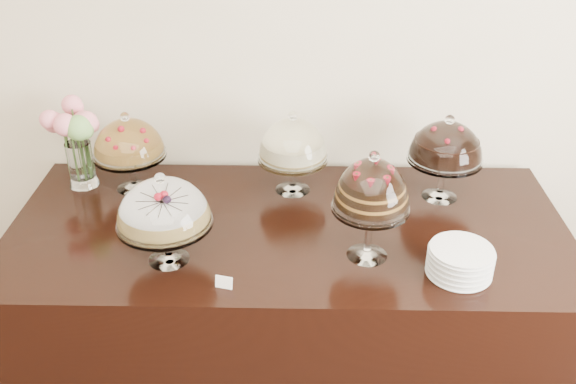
{
  "coord_description": "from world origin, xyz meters",
  "views": [
    {
      "loc": [
        0.08,
        0.33,
        2.29
      ],
      "look_at": [
        0.04,
        2.4,
        1.08
      ],
      "focal_mm": 40.0,
      "sensor_mm": 36.0,
      "label": 1
    }
  ],
  "objects_px": {
    "cake_stand_fruit_tart": "(128,142)",
    "flower_vase": "(75,134)",
    "display_counter": "(288,312)",
    "cake_stand_dark_choco": "(446,145)",
    "cake_stand_sugar_sponge": "(163,207)",
    "cake_stand_cheesecake": "(293,143)",
    "plate_stack": "(460,261)",
    "cake_stand_choco_layer": "(372,189)"
  },
  "relations": [
    {
      "from": "display_counter",
      "to": "cake_stand_cheesecake",
      "type": "distance_m",
      "value": 0.73
    },
    {
      "from": "cake_stand_choco_layer",
      "to": "flower_vase",
      "type": "xyz_separation_m",
      "value": [
        -1.2,
        0.5,
        -0.04
      ]
    },
    {
      "from": "display_counter",
      "to": "cake_stand_fruit_tart",
      "type": "xyz_separation_m",
      "value": [
        -0.68,
        0.28,
        0.67
      ]
    },
    {
      "from": "cake_stand_cheesecake",
      "to": "flower_vase",
      "type": "height_order",
      "value": "flower_vase"
    },
    {
      "from": "flower_vase",
      "to": "cake_stand_fruit_tart",
      "type": "bearing_deg",
      "value": -6.51
    },
    {
      "from": "display_counter",
      "to": "plate_stack",
      "type": "height_order",
      "value": "plate_stack"
    },
    {
      "from": "cake_stand_dark_choco",
      "to": "cake_stand_choco_layer",
      "type": "bearing_deg",
      "value": -128.63
    },
    {
      "from": "flower_vase",
      "to": "display_counter",
      "type": "bearing_deg",
      "value": -18.85
    },
    {
      "from": "display_counter",
      "to": "cake_stand_fruit_tart",
      "type": "bearing_deg",
      "value": 157.28
    },
    {
      "from": "display_counter",
      "to": "flower_vase",
      "type": "distance_m",
      "value": 1.18
    },
    {
      "from": "cake_stand_choco_layer",
      "to": "flower_vase",
      "type": "relative_size",
      "value": 1.14
    },
    {
      "from": "display_counter",
      "to": "cake_stand_choco_layer",
      "type": "height_order",
      "value": "cake_stand_choco_layer"
    },
    {
      "from": "cake_stand_sugar_sponge",
      "to": "cake_stand_choco_layer",
      "type": "relative_size",
      "value": 0.83
    },
    {
      "from": "cake_stand_dark_choco",
      "to": "flower_vase",
      "type": "relative_size",
      "value": 1.0
    },
    {
      "from": "cake_stand_dark_choco",
      "to": "cake_stand_sugar_sponge",
      "type": "bearing_deg",
      "value": -156.16
    },
    {
      "from": "display_counter",
      "to": "cake_stand_dark_choco",
      "type": "bearing_deg",
      "value": 20.28
    },
    {
      "from": "cake_stand_sugar_sponge",
      "to": "flower_vase",
      "type": "distance_m",
      "value": 0.72
    },
    {
      "from": "flower_vase",
      "to": "plate_stack",
      "type": "height_order",
      "value": "flower_vase"
    },
    {
      "from": "cake_stand_choco_layer",
      "to": "plate_stack",
      "type": "xyz_separation_m",
      "value": [
        0.31,
        -0.1,
        -0.23
      ]
    },
    {
      "from": "flower_vase",
      "to": "plate_stack",
      "type": "relative_size",
      "value": 1.68
    },
    {
      "from": "flower_vase",
      "to": "plate_stack",
      "type": "xyz_separation_m",
      "value": [
        1.51,
        -0.61,
        -0.19
      ]
    },
    {
      "from": "cake_stand_cheesecake",
      "to": "cake_stand_dark_choco",
      "type": "xyz_separation_m",
      "value": [
        0.62,
        -0.05,
        0.02
      ]
    },
    {
      "from": "cake_stand_fruit_tart",
      "to": "flower_vase",
      "type": "relative_size",
      "value": 0.94
    },
    {
      "from": "cake_stand_fruit_tart",
      "to": "cake_stand_sugar_sponge",
      "type": "bearing_deg",
      "value": -64.66
    },
    {
      "from": "cake_stand_choco_layer",
      "to": "cake_stand_cheesecake",
      "type": "xyz_separation_m",
      "value": [
        -0.28,
        0.48,
        -0.06
      ]
    },
    {
      "from": "cake_stand_cheesecake",
      "to": "plate_stack",
      "type": "bearing_deg",
      "value": -44.4
    },
    {
      "from": "flower_vase",
      "to": "cake_stand_choco_layer",
      "type": "bearing_deg",
      "value": -22.81
    },
    {
      "from": "cake_stand_sugar_sponge",
      "to": "cake_stand_fruit_tart",
      "type": "relative_size",
      "value": 1.01
    },
    {
      "from": "flower_vase",
      "to": "cake_stand_cheesecake",
      "type": "bearing_deg",
      "value": -1.74
    },
    {
      "from": "cake_stand_cheesecake",
      "to": "flower_vase",
      "type": "bearing_deg",
      "value": 178.26
    },
    {
      "from": "cake_stand_fruit_tart",
      "to": "flower_vase",
      "type": "distance_m",
      "value": 0.23
    },
    {
      "from": "display_counter",
      "to": "cake_stand_sugar_sponge",
      "type": "bearing_deg",
      "value": -151.21
    },
    {
      "from": "cake_stand_fruit_tart",
      "to": "cake_stand_dark_choco",
      "type": "bearing_deg",
      "value": -2.06
    },
    {
      "from": "cake_stand_cheesecake",
      "to": "plate_stack",
      "type": "xyz_separation_m",
      "value": [
        0.59,
        -0.58,
        -0.17
      ]
    },
    {
      "from": "cake_stand_dark_choco",
      "to": "cake_stand_cheesecake",
      "type": "bearing_deg",
      "value": 175.83
    },
    {
      "from": "cake_stand_cheesecake",
      "to": "cake_stand_dark_choco",
      "type": "bearing_deg",
      "value": -4.17
    },
    {
      "from": "cake_stand_dark_choco",
      "to": "display_counter",
      "type": "bearing_deg",
      "value": -159.72
    },
    {
      "from": "cake_stand_sugar_sponge",
      "to": "cake_stand_fruit_tart",
      "type": "distance_m",
      "value": 0.57
    },
    {
      "from": "cake_stand_cheesecake",
      "to": "flower_vase",
      "type": "xyz_separation_m",
      "value": [
        -0.92,
        0.03,
        0.02
      ]
    },
    {
      "from": "cake_stand_sugar_sponge",
      "to": "cake_stand_dark_choco",
      "type": "distance_m",
      "value": 1.17
    },
    {
      "from": "cake_stand_fruit_tart",
      "to": "plate_stack",
      "type": "distance_m",
      "value": 1.42
    },
    {
      "from": "cake_stand_dark_choco",
      "to": "flower_vase",
      "type": "distance_m",
      "value": 1.54
    }
  ]
}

